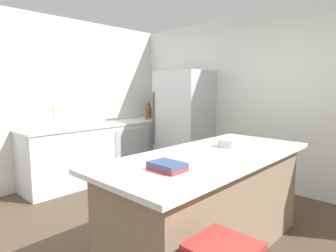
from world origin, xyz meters
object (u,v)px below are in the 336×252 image
Objects in this scene: soda_bottle at (156,111)px; mixing_bowl at (229,143)px; refrigerator at (184,124)px; cookbook_stack at (167,166)px; olive_oil_bottle at (148,112)px; vinegar_bottle at (146,113)px; sink_faucet at (77,116)px; flower_vase at (54,122)px; syrup_bottle at (149,112)px; kitchen_island at (210,202)px.

mixing_bowl is at bearing -29.61° from soda_bottle.
refrigerator reaches higher than cookbook_stack.
vinegar_bottle is at bearing -62.50° from olive_oil_bottle.
sink_faucet is 1.46m from olive_oil_bottle.
sink_faucet is at bearing -175.14° from mixing_bowl.
flower_vase is 0.86× the size of soda_bottle.
flower_vase reaches higher than sink_faucet.
vinegar_bottle is 1.32× the size of mixing_bowl.
olive_oil_bottle is at bearing -53.52° from syrup_bottle.
kitchen_island is at bearing 6.10° from flower_vase.
olive_oil_bottle is at bearing 117.50° from vinegar_bottle.
flower_vase is at bearing 171.55° from cookbook_stack.
syrup_bottle is at bearing 138.93° from cookbook_stack.
soda_bottle is (-2.54, 1.79, 0.60)m from kitchen_island.
vinegar_bottle is (0.12, -0.20, 0.00)m from syrup_bottle.
sink_faucet reaches higher than cookbook_stack.
flower_vase is at bearing -173.90° from kitchen_island.
flower_vase is 1.88m from olive_oil_bottle.
olive_oil_bottle is at bearing 139.35° from cookbook_stack.
flower_vase is at bearing -165.37° from mixing_bowl.
soda_bottle reaches higher than syrup_bottle.
kitchen_island is 6.24× the size of soda_bottle.
olive_oil_bottle is (-0.05, 1.88, 0.02)m from flower_vase.
olive_oil_bottle is at bearing -101.33° from soda_bottle.
mixing_bowl is (2.47, 0.65, -0.06)m from flower_vase.
olive_oil_bottle is 0.11m from vinegar_bottle.
flower_vase reaches higher than kitchen_island.
vinegar_bottle is (0.11, 1.36, -0.04)m from sink_faucet.
sink_faucet reaches higher than mixing_bowl.
kitchen_island is 7.83× the size of syrup_bottle.
sink_faucet is at bearing -89.59° from syrup_bottle.
cookbook_stack is at bearing -43.15° from soda_bottle.
cookbook_stack is (1.78, -2.31, 0.06)m from refrigerator.
refrigerator is at bearing 58.26° from sink_faucet.
kitchen_island is 2.41m from refrigerator.
refrigerator reaches higher than flower_vase.
syrup_bottle is 0.23m from vinegar_bottle.
olive_oil_bottle is 1.08× the size of vinegar_bottle.
soda_bottle is (0.10, 1.63, -0.02)m from sink_faucet.
sink_faucet is at bearing -92.36° from olive_oil_bottle.
syrup_bottle is 0.97× the size of vinegar_bottle.
sink_faucet is at bearing 176.61° from kitchen_island.
refrigerator is at bearing 142.45° from mixing_bowl.
refrigerator is 5.63× the size of olive_oil_bottle.
soda_bottle is at bearing 93.55° from vinegar_bottle.
syrup_bottle reaches higher than kitchen_island.
sink_faucet is 1.05× the size of syrup_bottle.
vinegar_bottle is at bearing 155.28° from mixing_bowl.
flower_vase is (-0.81, -1.92, 0.13)m from refrigerator.
vinegar_bottle is (-0.81, -0.14, 0.14)m from refrigerator.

